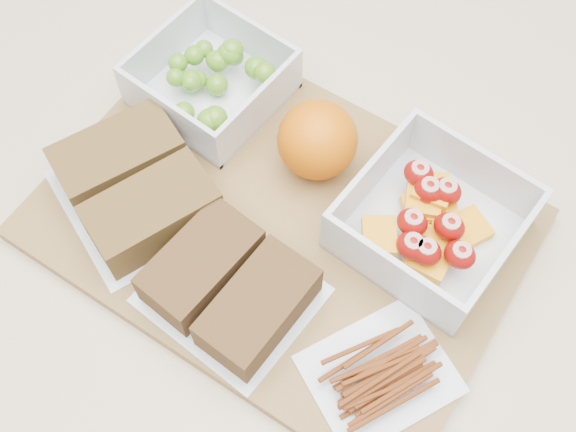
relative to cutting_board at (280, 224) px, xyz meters
name	(u,v)px	position (x,y,z in m)	size (l,w,h in m)	color
counter	(298,375)	(0.02, 0.00, -0.46)	(1.20, 0.90, 0.90)	beige
cutting_board	(280,224)	(0.00, 0.00, 0.00)	(0.42, 0.30, 0.02)	olive
grape_container	(213,81)	(-0.14, 0.07, 0.03)	(0.13, 0.13, 0.05)	silver
fruit_container	(431,223)	(0.11, 0.07, 0.03)	(0.14, 0.14, 0.06)	silver
orange	(317,140)	(-0.01, 0.07, 0.05)	(0.07, 0.07, 0.07)	#DF6505
sandwich_bag_left	(135,186)	(-0.12, -0.06, 0.03)	(0.18, 0.17, 0.04)	silver
sandwich_bag_center	(230,287)	(0.01, -0.08, 0.03)	(0.14, 0.12, 0.04)	silver
pretzel_bag	(381,370)	(0.15, -0.06, 0.02)	(0.13, 0.14, 0.03)	silver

